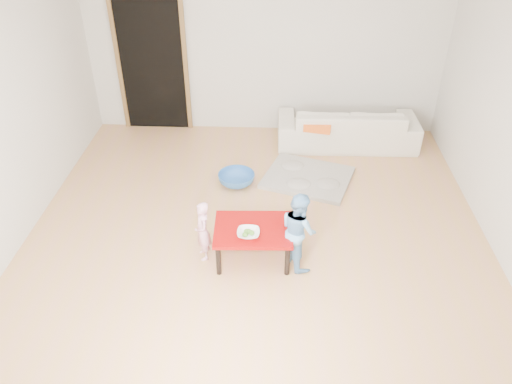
# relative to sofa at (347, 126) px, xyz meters

# --- Properties ---
(floor) EXTENTS (5.00, 5.00, 0.01)m
(floor) POSITION_rel_sofa_xyz_m (-1.18, -2.05, -0.28)
(floor) COLOR tan
(floor) RESTS_ON ground
(back_wall) EXTENTS (5.00, 0.02, 2.60)m
(back_wall) POSITION_rel_sofa_xyz_m (-1.18, 0.45, 1.02)
(back_wall) COLOR beige
(back_wall) RESTS_ON floor
(left_wall) EXTENTS (0.02, 5.00, 2.60)m
(left_wall) POSITION_rel_sofa_xyz_m (-3.68, -2.05, 1.02)
(left_wall) COLOR beige
(left_wall) RESTS_ON floor
(doorway) EXTENTS (1.02, 0.08, 2.11)m
(doorway) POSITION_rel_sofa_xyz_m (-2.78, 0.43, 0.74)
(doorway) COLOR brown
(doorway) RESTS_ON back_wall
(sofa) EXTENTS (1.95, 0.79, 0.57)m
(sofa) POSITION_rel_sofa_xyz_m (0.00, 0.00, 0.00)
(sofa) COLOR beige
(sofa) RESTS_ON floor
(cushion) EXTENTS (0.49, 0.45, 0.11)m
(cushion) POSITION_rel_sofa_xyz_m (-0.45, -0.24, 0.15)
(cushion) COLOR orange
(cushion) RESTS_ON sofa
(red_table) EXTENTS (0.80, 0.61, 0.39)m
(red_table) POSITION_rel_sofa_xyz_m (-1.20, -2.50, -0.09)
(red_table) COLOR #860807
(red_table) RESTS_ON floor
(bowl) EXTENTS (0.22, 0.22, 0.05)m
(bowl) POSITION_rel_sofa_xyz_m (-1.24, -2.62, 0.13)
(bowl) COLOR white
(bowl) RESTS_ON red_table
(broccoli) EXTENTS (0.12, 0.12, 0.06)m
(broccoli) POSITION_rel_sofa_xyz_m (-1.24, -2.62, 0.13)
(broccoli) COLOR #2D5919
(broccoli) RESTS_ON red_table
(child_pink) EXTENTS (0.23, 0.28, 0.66)m
(child_pink) POSITION_rel_sofa_xyz_m (-1.71, -2.50, 0.05)
(child_pink) COLOR #DD658F
(child_pink) RESTS_ON floor
(child_blue) EXTENTS (0.47, 0.51, 0.84)m
(child_blue) POSITION_rel_sofa_xyz_m (-0.75, -2.55, 0.14)
(child_blue) COLOR #639DE7
(child_blue) RESTS_ON floor
(basin) EXTENTS (0.46, 0.46, 0.14)m
(basin) POSITION_rel_sofa_xyz_m (-1.48, -1.12, -0.21)
(basin) COLOR #2E64AD
(basin) RESTS_ON floor
(blanket) EXTENTS (1.27, 1.16, 0.05)m
(blanket) POSITION_rel_sofa_xyz_m (-0.58, -0.98, -0.26)
(blanket) COLOR #A79F93
(blanket) RESTS_ON floor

